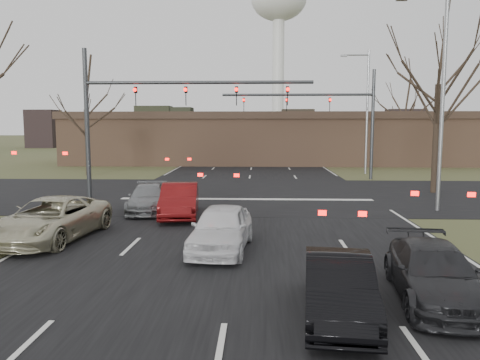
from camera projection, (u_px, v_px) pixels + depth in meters
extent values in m
plane|color=#434C28|center=(232.00, 278.00, 12.19)|extent=(360.00, 360.00, 0.00)
cube|color=black|center=(254.00, 151.00, 71.74)|extent=(14.00, 300.00, 0.02)
cube|color=black|center=(247.00, 194.00, 27.07)|extent=(200.00, 14.00, 0.02)
cube|color=#876148|center=(271.00, 141.00, 49.56)|extent=(42.00, 10.00, 4.60)
cube|color=#38281E|center=(271.00, 116.00, 49.25)|extent=(42.40, 10.40, 0.70)
cylinder|color=silver|center=(278.00, 78.00, 129.09)|extent=(3.20, 3.20, 34.00)
cylinder|color=#383A3D|center=(87.00, 125.00, 24.96)|extent=(0.24, 0.24, 8.00)
cylinder|color=#383A3D|center=(198.00, 82.00, 24.47)|extent=(12.00, 0.18, 0.18)
imported|color=black|center=(136.00, 96.00, 24.68)|extent=(0.16, 0.20, 1.00)
imported|color=black|center=(186.00, 96.00, 24.58)|extent=(0.16, 0.20, 1.00)
imported|color=black|center=(236.00, 96.00, 24.47)|extent=(0.16, 0.20, 1.00)
imported|color=black|center=(288.00, 96.00, 24.37)|extent=(0.16, 0.20, 1.00)
cylinder|color=#383A3D|center=(372.00, 125.00, 34.20)|extent=(0.24, 0.24, 8.00)
cylinder|color=#383A3D|center=(297.00, 95.00, 34.16)|extent=(11.00, 0.18, 0.18)
imported|color=black|center=(330.00, 104.00, 34.15)|extent=(0.16, 0.20, 1.00)
imported|color=black|center=(287.00, 104.00, 34.27)|extent=(0.16, 0.20, 1.00)
imported|color=black|center=(244.00, 105.00, 34.40)|extent=(0.16, 0.20, 1.00)
cylinder|color=gray|center=(442.00, 102.00, 21.18)|extent=(0.18, 0.18, 10.00)
cylinder|color=gray|center=(367.00, 113.00, 38.04)|extent=(0.18, 0.18, 10.00)
cylinder|color=gray|center=(356.00, 55.00, 37.54)|extent=(2.00, 0.12, 0.12)
cube|color=gray|center=(344.00, 56.00, 37.59)|extent=(0.50, 0.25, 0.15)
cylinder|color=black|center=(436.00, 139.00, 27.27)|extent=(0.32, 0.32, 6.33)
cylinder|color=black|center=(87.00, 143.00, 37.21)|extent=(0.32, 0.32, 5.23)
cylinder|color=black|center=(404.00, 141.00, 46.05)|extent=(0.32, 0.32, 4.95)
imported|color=#BBB697|center=(51.00, 219.00, 16.16)|extent=(3.01, 5.51, 1.46)
imported|color=white|center=(221.00, 228.00, 14.80)|extent=(2.08, 4.39, 1.45)
imported|color=black|center=(339.00, 287.00, 9.63)|extent=(1.74, 4.02, 1.29)
imported|color=black|center=(434.00, 273.00, 10.60)|extent=(2.22, 4.47, 1.25)
imported|color=gray|center=(148.00, 198.00, 21.55)|extent=(2.28, 4.46, 1.24)
imported|color=#600D0E|center=(180.00, 200.00, 20.34)|extent=(1.99, 4.53, 1.45)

